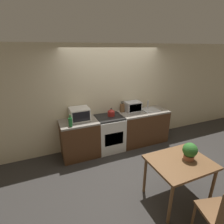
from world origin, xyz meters
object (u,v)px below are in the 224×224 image
(kettle, at_px, (111,112))
(bottle, at_px, (70,122))
(microwave, at_px, (80,114))
(dining_table, at_px, (180,166))
(toaster_oven, at_px, (133,106))
(stove_range, at_px, (109,133))

(kettle, xyz_separation_m, bottle, (-1.04, -0.22, 0.01))
(microwave, bearing_deg, dining_table, -59.85)
(microwave, bearing_deg, bottle, -133.08)
(kettle, distance_m, bottle, 1.06)
(microwave, distance_m, bottle, 0.39)
(microwave, relative_size, toaster_oven, 1.12)
(kettle, xyz_separation_m, toaster_oven, (0.67, 0.11, 0.04))
(stove_range, relative_size, kettle, 4.34)
(kettle, relative_size, microwave, 0.46)
(kettle, height_order, bottle, bottle)
(stove_range, bearing_deg, bottle, -168.90)
(stove_range, bearing_deg, kettle, 26.40)
(kettle, bearing_deg, dining_table, -78.45)
(stove_range, height_order, kettle, kettle)
(microwave, bearing_deg, stove_range, -7.31)
(kettle, relative_size, dining_table, 0.21)
(microwave, height_order, dining_table, microwave)
(toaster_oven, bearing_deg, microwave, -177.94)
(dining_table, bearing_deg, stove_range, 103.53)
(stove_range, relative_size, bottle, 3.49)
(stove_range, xyz_separation_m, dining_table, (0.47, -1.94, 0.22))
(stove_range, distance_m, dining_table, 2.00)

